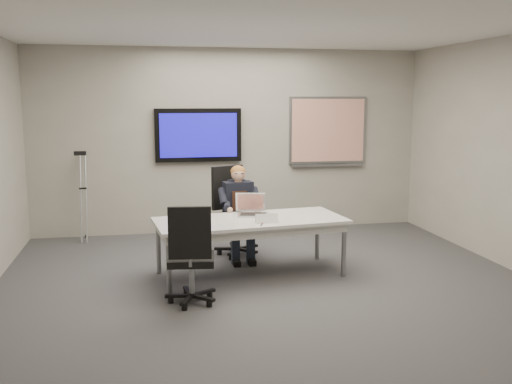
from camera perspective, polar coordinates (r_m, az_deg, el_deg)
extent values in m
cube|color=#39393C|center=(6.18, 1.84, -10.05)|extent=(6.00, 6.00, 0.02)
cube|color=white|center=(5.87, 1.99, 16.68)|extent=(6.00, 6.00, 0.02)
cube|color=#ADA99C|center=(8.80, -2.55, 5.11)|extent=(6.00, 0.02, 2.80)
cube|color=#ADA99C|center=(3.05, 14.86, -3.32)|extent=(6.00, 0.02, 2.80)
cube|color=silver|center=(6.60, -0.57, -2.86)|extent=(2.27, 1.14, 0.04)
cube|color=silver|center=(6.62, -0.57, -3.48)|extent=(2.17, 1.04, 0.09)
cylinder|color=gray|center=(6.11, -8.72, -7.25)|extent=(0.05, 0.05, 0.64)
cylinder|color=gray|center=(6.71, 8.78, -5.73)|extent=(0.05, 0.05, 0.64)
cylinder|color=gray|center=(6.83, -9.73, -5.47)|extent=(0.05, 0.05, 0.64)
cylinder|color=gray|center=(7.38, 6.14, -4.29)|extent=(0.05, 0.05, 0.64)
cube|color=black|center=(8.68, -5.79, 5.68)|extent=(1.30, 0.08, 0.80)
cube|color=#120D96|center=(8.63, -5.76, 5.66)|extent=(1.16, 0.01, 0.66)
cube|color=gray|center=(9.13, 7.18, 6.15)|extent=(1.25, 0.04, 1.05)
cube|color=white|center=(9.10, 7.23, 6.14)|extent=(1.18, 0.01, 0.98)
cube|color=gray|center=(9.14, 7.18, 2.69)|extent=(1.18, 0.05, 0.04)
cylinder|color=gray|center=(7.53, -1.84, -4.02)|extent=(0.07, 0.07, 0.40)
cube|color=black|center=(7.48, -1.85, -2.53)|extent=(0.67, 0.67, 0.08)
cube|color=black|center=(7.62, -2.89, 0.47)|extent=(0.45, 0.24, 0.58)
cylinder|color=gray|center=(5.85, -6.45, -8.38)|extent=(0.06, 0.06, 0.35)
cube|color=black|center=(5.80, -6.48, -6.72)|extent=(0.51, 0.51, 0.07)
cube|color=black|center=(5.51, -6.64, -4.09)|extent=(0.42, 0.10, 0.51)
cube|color=black|center=(7.40, -1.81, -0.91)|extent=(0.39, 0.26, 0.51)
cube|color=#361E16|center=(7.29, -1.67, -0.86)|extent=(0.19, 0.04, 0.25)
sphere|color=#E8AE8E|center=(7.32, -1.79, 1.83)|extent=(0.18, 0.18, 0.18)
ellipsoid|color=#995327|center=(7.33, -1.81, 2.05)|extent=(0.19, 0.19, 0.16)
cube|color=#B3B3B5|center=(6.78, -0.31, -2.29)|extent=(0.40, 0.32, 0.02)
cube|color=black|center=(6.77, -0.29, -2.22)|extent=(0.33, 0.23, 0.00)
cube|color=#B3B3B5|center=(6.92, -0.56, -1.01)|extent=(0.37, 0.16, 0.24)
cube|color=red|center=(6.91, -0.55, -1.00)|extent=(0.32, 0.13, 0.20)
cylinder|color=black|center=(6.29, 0.58, -3.26)|extent=(0.06, 0.13, 0.01)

